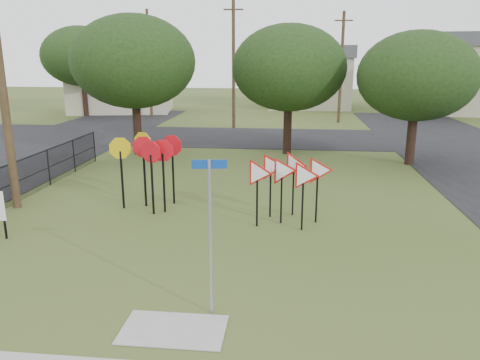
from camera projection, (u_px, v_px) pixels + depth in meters
The scene contains 19 objects.
ground at pixel (198, 274), 11.30m from camera, with size 140.00×140.00×0.00m, color #394B1C.
street_far at pixel (257, 137), 30.53m from camera, with size 60.00×8.00×0.02m, color black.
curb_pad at pixel (173, 330), 8.99m from camera, with size 2.00×1.20×0.02m, color gray.
street_name_sign at pixel (210, 229), 9.14m from camera, with size 0.66×0.12×3.22m.
stop_sign_cluster at pixel (149, 155), 15.95m from camera, with size 2.36×2.00×2.50m.
yield_sign_cluster at pixel (287, 173), 14.50m from camera, with size 2.79×1.62×2.18m.
utility_pole_main at pixel (0, 53), 15.04m from camera, with size 3.55×0.33×10.00m.
far_pole_a at pixel (234, 64), 33.41m from camera, with size 1.40×0.24×9.00m.
far_pole_b at pixel (341, 67), 36.50m from camera, with size 1.40×0.24×8.50m.
far_pole_c at pixel (149, 63), 40.00m from camera, with size 1.40×0.24×9.00m.
fence_run at pixel (33, 173), 17.89m from camera, with size 0.05×11.55×1.50m.
house_left at pixel (121, 73), 44.50m from camera, with size 10.58×8.88×7.20m.
house_mid at pixel (309, 76), 48.55m from camera, with size 8.40×8.40×6.20m.
house_right at pixel (464, 73), 43.13m from camera, with size 8.30×8.30×7.20m.
tree_near_left at pixel (134, 62), 24.14m from camera, with size 6.40×6.40×7.27m.
tree_near_mid at pixel (289, 68), 24.36m from camera, with size 6.00×6.00×6.80m.
tree_near_right at pixel (417, 76), 21.90m from camera, with size 5.60×5.60×6.33m.
tree_far_left at pixel (82, 56), 40.48m from camera, with size 6.80×6.80×7.73m.
tree_far_right at pixel (433, 64), 39.47m from camera, with size 6.00×6.00×6.80m.
Camera 1 is at (2.12, -10.18, 5.09)m, focal length 35.00 mm.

